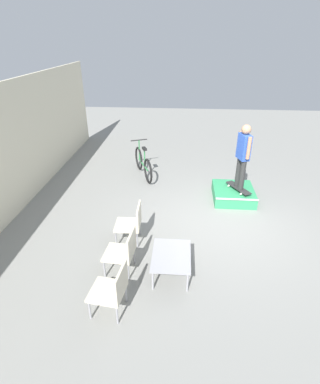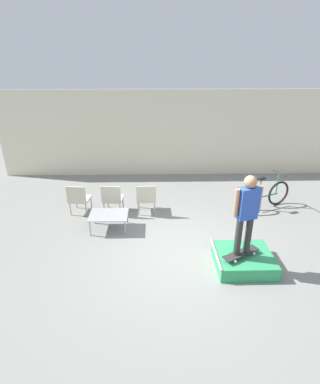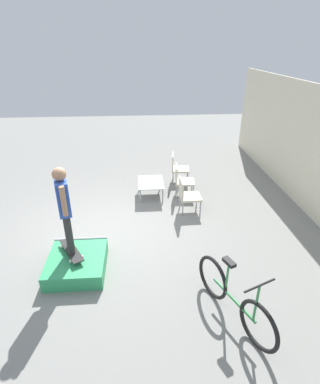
{
  "view_description": "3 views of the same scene",
  "coord_description": "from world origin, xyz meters",
  "px_view_note": "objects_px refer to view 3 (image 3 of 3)",
  "views": [
    {
      "loc": [
        -5.96,
        0.95,
        3.91
      ],
      "look_at": [
        -0.52,
        1.38,
        1.02
      ],
      "focal_mm": 28.0,
      "sensor_mm": 36.0,
      "label": 1
    },
    {
      "loc": [
        -0.65,
        -5.44,
        3.94
      ],
      "look_at": [
        -0.5,
        1.37,
        0.87
      ],
      "focal_mm": 28.0,
      "sensor_mm": 36.0,
      "label": 2
    },
    {
      "loc": [
        5.68,
        0.78,
        3.85
      ],
      "look_at": [
        -0.26,
        1.22,
        0.86
      ],
      "focal_mm": 28.0,
      "sensor_mm": 36.0,
      "label": 3
    }
  ],
  "objects_px": {
    "skateboard_on_ramp": "(71,250)",
    "coffee_table": "(151,183)",
    "person_skater": "(64,205)",
    "patio_chair_right": "(187,194)",
    "patio_chair_left": "(178,167)",
    "bicycle": "(234,298)",
    "skate_ramp_box": "(77,263)",
    "patio_chair_center": "(182,179)"
  },
  "relations": [
    {
      "from": "skateboard_on_ramp",
      "to": "coffee_table",
      "type": "xyz_separation_m",
      "value": [
        -2.85,
        1.61,
        0.0
      ]
    },
    {
      "from": "person_skater",
      "to": "patio_chair_right",
      "type": "relative_size",
      "value": 1.91
    },
    {
      "from": "skateboard_on_ramp",
      "to": "patio_chair_right",
      "type": "relative_size",
      "value": 0.95
    },
    {
      "from": "patio_chair_left",
      "to": "bicycle",
      "type": "distance_m",
      "value": 5.16
    },
    {
      "from": "patio_chair_left",
      "to": "patio_chair_right",
      "type": "bearing_deg",
      "value": -172.69
    },
    {
      "from": "bicycle",
      "to": "person_skater",
      "type": "bearing_deg",
      "value": -140.21
    },
    {
      "from": "skate_ramp_box",
      "to": "person_skater",
      "type": "distance_m",
      "value": 1.21
    },
    {
      "from": "coffee_table",
      "to": "bicycle",
      "type": "height_order",
      "value": "bicycle"
    },
    {
      "from": "person_skater",
      "to": "patio_chair_right",
      "type": "height_order",
      "value": "person_skater"
    },
    {
      "from": "skateboard_on_ramp",
      "to": "patio_chair_right",
      "type": "distance_m",
      "value": 3.14
    },
    {
      "from": "coffee_table",
      "to": "patio_chair_right",
      "type": "bearing_deg",
      "value": 43.24
    },
    {
      "from": "coffee_table",
      "to": "patio_chair_center",
      "type": "relative_size",
      "value": 1.1
    },
    {
      "from": "skateboard_on_ramp",
      "to": "patio_chair_left",
      "type": "distance_m",
      "value": 4.51
    },
    {
      "from": "patio_chair_center",
      "to": "patio_chair_right",
      "type": "relative_size",
      "value": 1.0
    },
    {
      "from": "skate_ramp_box",
      "to": "person_skater",
      "type": "relative_size",
      "value": 0.71
    },
    {
      "from": "person_skater",
      "to": "patio_chair_left",
      "type": "height_order",
      "value": "person_skater"
    },
    {
      "from": "skateboard_on_ramp",
      "to": "patio_chair_right",
      "type": "bearing_deg",
      "value": 98.87
    },
    {
      "from": "coffee_table",
      "to": "patio_chair_left",
      "type": "relative_size",
      "value": 1.1
    },
    {
      "from": "bicycle",
      "to": "skateboard_on_ramp",
      "type": "bearing_deg",
      "value": -140.21
    },
    {
      "from": "patio_chair_left",
      "to": "patio_chair_center",
      "type": "height_order",
      "value": "same"
    },
    {
      "from": "patio_chair_left",
      "to": "skateboard_on_ramp",
      "type": "bearing_deg",
      "value": 154.11
    },
    {
      "from": "patio_chair_right",
      "to": "bicycle",
      "type": "height_order",
      "value": "bicycle"
    },
    {
      "from": "skate_ramp_box",
      "to": "person_skater",
      "type": "bearing_deg",
      "value": -136.1
    },
    {
      "from": "patio_chair_left",
      "to": "bicycle",
      "type": "bearing_deg",
      "value": -170.46
    },
    {
      "from": "person_skater",
      "to": "patio_chair_center",
      "type": "distance_m",
      "value": 3.88
    },
    {
      "from": "skate_ramp_box",
      "to": "bicycle",
      "type": "relative_size",
      "value": 0.69
    },
    {
      "from": "skate_ramp_box",
      "to": "patio_chair_right",
      "type": "relative_size",
      "value": 1.36
    },
    {
      "from": "patio_chair_right",
      "to": "patio_chair_left",
      "type": "bearing_deg",
      "value": -1.45
    },
    {
      "from": "skateboard_on_ramp",
      "to": "bicycle",
      "type": "xyz_separation_m",
      "value": [
        1.38,
        2.67,
        0.02
      ]
    },
    {
      "from": "patio_chair_left",
      "to": "patio_chair_center",
      "type": "distance_m",
      "value": 0.91
    },
    {
      "from": "coffee_table",
      "to": "bicycle",
      "type": "relative_size",
      "value": 0.56
    },
    {
      "from": "coffee_table",
      "to": "skateboard_on_ramp",
      "type": "bearing_deg",
      "value": -29.49
    },
    {
      "from": "skateboard_on_ramp",
      "to": "coffee_table",
      "type": "bearing_deg",
      "value": 121.25
    },
    {
      "from": "person_skater",
      "to": "coffee_table",
      "type": "relative_size",
      "value": 1.74
    },
    {
      "from": "coffee_table",
      "to": "patio_chair_right",
      "type": "xyz_separation_m",
      "value": [
        0.91,
        0.86,
        0.1
      ]
    },
    {
      "from": "coffee_table",
      "to": "patio_chair_left",
      "type": "xyz_separation_m",
      "value": [
        -0.92,
        0.86,
        0.1
      ]
    },
    {
      "from": "skateboard_on_ramp",
      "to": "bicycle",
      "type": "relative_size",
      "value": 0.49
    },
    {
      "from": "coffee_table",
      "to": "bicycle",
      "type": "xyz_separation_m",
      "value": [
        4.23,
        1.06,
        0.01
      ]
    },
    {
      "from": "person_skater",
      "to": "patio_chair_center",
      "type": "height_order",
      "value": "person_skater"
    },
    {
      "from": "patio_chair_right",
      "to": "bicycle",
      "type": "xyz_separation_m",
      "value": [
        3.32,
        0.2,
        -0.08
      ]
    },
    {
      "from": "skate_ramp_box",
      "to": "patio_chair_left",
      "type": "xyz_separation_m",
      "value": [
        -3.87,
        2.38,
        0.33
      ]
    },
    {
      "from": "skate_ramp_box",
      "to": "patio_chair_center",
      "type": "height_order",
      "value": "patio_chair_center"
    }
  ]
}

